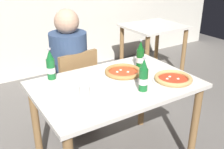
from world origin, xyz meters
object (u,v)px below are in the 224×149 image
(pizza_margherita_near, at_px, (123,72))
(paper_cup, at_px, (85,92))
(beer_bottle_left, at_px, (51,66))
(diner_seated, at_px, (70,75))
(dining_table_background, at_px, (153,36))
(beer_bottle_right, at_px, (140,56))
(beer_bottle_center, at_px, (143,77))
(chair_behind_table, at_px, (74,87))
(pizza_marinara_far, at_px, (173,79))
(dining_table_main, at_px, (115,96))
(napkin_with_cutlery, at_px, (113,92))

(pizza_margherita_near, distance_m, paper_cup, 0.47)
(pizza_margherita_near, bearing_deg, beer_bottle_left, 155.72)
(diner_seated, relative_size, dining_table_background, 1.51)
(pizza_margherita_near, xyz_separation_m, paper_cup, (-0.43, -0.19, 0.03))
(pizza_margherita_near, bearing_deg, beer_bottle_right, 13.41)
(pizza_margherita_near, distance_m, beer_bottle_center, 0.31)
(pizza_margherita_near, xyz_separation_m, beer_bottle_right, (0.21, 0.05, 0.08))
(chair_behind_table, xyz_separation_m, pizza_margherita_near, (0.21, -0.51, 0.29))
(pizza_marinara_far, height_order, paper_cup, paper_cup)
(dining_table_main, bearing_deg, pizza_margherita_near, 35.94)
(beer_bottle_center, bearing_deg, chair_behind_table, 102.29)
(beer_bottle_center, bearing_deg, pizza_margherita_near, 83.10)
(dining_table_main, relative_size, dining_table_background, 1.50)
(chair_behind_table, height_order, beer_bottle_left, beer_bottle_left)
(pizza_marinara_far, distance_m, beer_bottle_right, 0.37)
(beer_bottle_left, height_order, beer_bottle_center, same)
(pizza_margherita_near, height_order, napkin_with_cutlery, pizza_margherita_near)
(pizza_margherita_near, bearing_deg, pizza_marinara_far, -51.55)
(pizza_margherita_near, relative_size, pizza_marinara_far, 1.05)
(chair_behind_table, relative_size, pizza_marinara_far, 2.77)
(chair_behind_table, xyz_separation_m, beer_bottle_left, (-0.30, -0.28, 0.37))
(chair_behind_table, relative_size, napkin_with_cutlery, 3.84)
(dining_table_main, xyz_separation_m, napkin_with_cutlery, (-0.10, -0.12, 0.12))
(beer_bottle_center, height_order, beer_bottle_right, same)
(diner_seated, height_order, napkin_with_cutlery, diner_seated)
(dining_table_background, height_order, beer_bottle_center, beer_bottle_center)
(chair_behind_table, bearing_deg, diner_seated, -87.43)
(pizza_margherita_near, bearing_deg, paper_cup, -156.87)
(beer_bottle_right, height_order, paper_cup, beer_bottle_right)
(pizza_marinara_far, xyz_separation_m, beer_bottle_center, (-0.28, 0.01, 0.08))
(pizza_margherita_near, distance_m, pizza_marinara_far, 0.39)
(chair_behind_table, bearing_deg, dining_table_main, 90.76)
(beer_bottle_right, xyz_separation_m, paper_cup, (-0.64, -0.23, -0.06))
(chair_behind_table, relative_size, pizza_margherita_near, 2.65)
(chair_behind_table, xyz_separation_m, beer_bottle_center, (0.18, -0.81, 0.37))
(diner_seated, xyz_separation_m, pizza_margherita_near, (0.22, -0.56, 0.19))
(pizza_margherita_near, bearing_deg, diner_seated, 111.47)
(diner_seated, relative_size, beer_bottle_right, 4.89)
(chair_behind_table, xyz_separation_m, dining_table_background, (1.55, 0.68, 0.11))
(dining_table_main, height_order, napkin_with_cutlery, napkin_with_cutlery)
(beer_bottle_left, relative_size, beer_bottle_center, 1.00)
(dining_table_main, bearing_deg, dining_table_background, 41.29)
(beer_bottle_left, distance_m, napkin_with_cutlery, 0.54)
(dining_table_main, height_order, dining_table_background, same)
(beer_bottle_left, bearing_deg, paper_cup, -79.71)
(pizza_margherita_near, bearing_deg, napkin_with_cutlery, -136.55)
(diner_seated, height_order, beer_bottle_center, diner_seated)
(beer_bottle_center, bearing_deg, beer_bottle_right, 55.30)
(chair_behind_table, distance_m, pizza_margherita_near, 0.63)
(dining_table_background, bearing_deg, chair_behind_table, -156.26)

